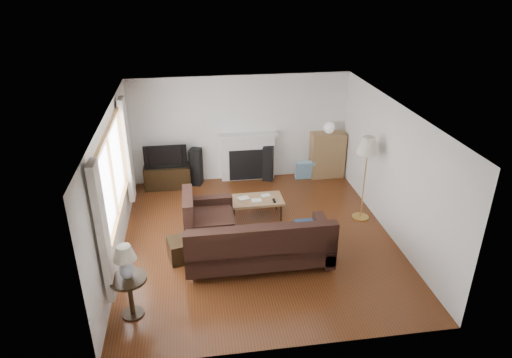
{
  "coord_description": "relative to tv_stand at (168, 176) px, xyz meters",
  "views": [
    {
      "loc": [
        -1.12,
        -7.23,
        4.72
      ],
      "look_at": [
        0.0,
        0.3,
        1.1
      ],
      "focal_mm": 32.0,
      "sensor_mm": 36.0,
      "label": 1
    }
  ],
  "objects": [
    {
      "name": "tv_stand",
      "position": [
        0.0,
        0.0,
        0.0
      ],
      "size": [
        1.04,
        0.47,
        0.52
      ],
      "primitive_type": "cube",
      "color": "black",
      "rests_on": "ground"
    },
    {
      "name": "footstool",
      "position": [
        0.32,
        -2.94,
        -0.07
      ],
      "size": [
        0.54,
        0.54,
        0.38
      ],
      "primitive_type": "cube",
      "rotation": [
        0.0,
        0.0,
        0.23
      ],
      "color": "black",
      "rests_on": "ground"
    },
    {
      "name": "coffee_table",
      "position": [
        1.81,
        -1.7,
        -0.05
      ],
      "size": [
        1.09,
        0.61,
        0.42
      ],
      "primitive_type": "cube",
      "rotation": [
        0.0,
        0.0,
        0.01
      ],
      "color": "olive",
      "rests_on": "ground"
    },
    {
      "name": "curtain_near",
      "position": [
        -0.66,
        -4.21,
        1.14
      ],
      "size": [
        0.1,
        0.35,
        2.1
      ],
      "primitive_type": "cube",
      "color": "beige",
      "rests_on": "room"
    },
    {
      "name": "table_lamp",
      "position": [
        -0.41,
        -4.26,
        0.67
      ],
      "size": [
        0.33,
        0.33,
        0.53
      ],
      "primitive_type": "cube",
      "color": "silver",
      "rests_on": "side_table"
    },
    {
      "name": "bookshelf",
      "position": [
        3.8,
        0.04,
        0.29
      ],
      "size": [
        0.8,
        0.38,
        1.1
      ],
      "primitive_type": "cube",
      "color": "olive",
      "rests_on": "ground"
    },
    {
      "name": "floor_lamp",
      "position": [
        3.92,
        -2.04,
        0.61
      ],
      "size": [
        0.58,
        0.58,
        1.75
      ],
      "primitive_type": "cube",
      "rotation": [
        0.0,
        0.0,
        0.36
      ],
      "color": "#BF9342",
      "rests_on": "ground"
    },
    {
      "name": "sectional_sofa",
      "position": [
        1.62,
        -3.26,
        0.18
      ],
      "size": [
        2.7,
        1.97,
        0.87
      ],
      "primitive_type": "cube",
      "color": "black",
      "rests_on": "ground"
    },
    {
      "name": "side_table",
      "position": [
        -0.41,
        -4.26,
        0.07
      ],
      "size": [
        0.53,
        0.53,
        0.67
      ],
      "primitive_type": "cube",
      "color": "black",
      "rests_on": "ground"
    },
    {
      "name": "speaker_left",
      "position": [
        0.67,
        0.06,
        0.18
      ],
      "size": [
        0.32,
        0.35,
        0.87
      ],
      "primitive_type": "cube",
      "rotation": [
        0.0,
        0.0,
        -0.32
      ],
      "color": "black",
      "rests_on": "ground"
    },
    {
      "name": "curtain_far",
      "position": [
        -0.66,
        -1.17,
        1.14
      ],
      "size": [
        0.1,
        0.35,
        2.1
      ],
      "primitive_type": "cube",
      "color": "beige",
      "rests_on": "room"
    },
    {
      "name": "television",
      "position": [
        0.0,
        0.0,
        0.53
      ],
      "size": [
        0.96,
        0.13,
        0.55
      ],
      "primitive_type": "imported",
      "color": "black",
      "rests_on": "tv_stand"
    },
    {
      "name": "window",
      "position": [
        -0.71,
        -2.69,
        1.29
      ],
      "size": [
        0.12,
        2.74,
        1.54
      ],
      "primitive_type": "cube",
      "color": "olive",
      "rests_on": "room"
    },
    {
      "name": "globe_lamp",
      "position": [
        3.8,
        0.04,
        0.98
      ],
      "size": [
        0.26,
        0.26,
        0.26
      ],
      "primitive_type": "sphere",
      "color": "white",
      "rests_on": "bookshelf"
    },
    {
      "name": "speaker_right",
      "position": [
        2.37,
        0.06,
        0.16
      ],
      "size": [
        0.31,
        0.34,
        0.85
      ],
      "primitive_type": "cube",
      "rotation": [
        0.0,
        0.0,
        -0.32
      ],
      "color": "black",
      "rests_on": "ground"
    },
    {
      "name": "fireplace",
      "position": [
        1.89,
        0.15,
        0.32
      ],
      "size": [
        1.4,
        0.26,
        1.15
      ],
      "primitive_type": "cube",
      "color": "white",
      "rests_on": "room"
    },
    {
      "name": "room",
      "position": [
        1.74,
        -2.49,
        0.99
      ],
      "size": [
        5.1,
        5.6,
        2.54
      ],
      "color": "#562A13",
      "rests_on": "ground"
    }
  ]
}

